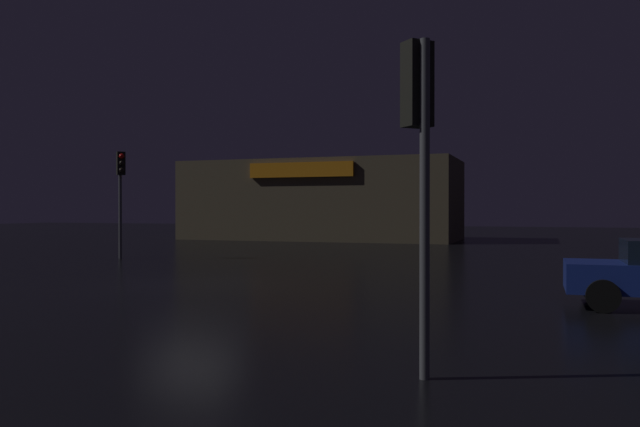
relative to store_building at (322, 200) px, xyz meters
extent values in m
plane|color=black|center=(5.15, -25.14, -2.58)|extent=(120.00, 120.00, 0.00)
cube|color=brown|center=(0.00, 0.01, 0.00)|extent=(17.76, 7.42, 5.14)
cube|color=orange|center=(0.00, -3.85, 1.82)|extent=(6.69, 0.24, 0.90)
cylinder|color=#595B60|center=(-2.22, -18.34, -0.42)|extent=(0.13, 0.13, 4.32)
cube|color=black|center=(-2.11, -18.44, 1.27)|extent=(0.41, 0.41, 0.93)
sphere|color=red|center=(-1.99, -18.55, 1.55)|extent=(0.20, 0.20, 0.20)
sphere|color=black|center=(-1.99, -18.55, 1.27)|extent=(0.20, 0.20, 0.20)
sphere|color=black|center=(-1.99, -18.55, 0.99)|extent=(0.20, 0.20, 0.20)
cylinder|color=#595B60|center=(12.70, -32.51, -0.56)|extent=(0.12, 0.12, 4.03)
cube|color=black|center=(12.59, -32.40, 0.94)|extent=(0.41, 0.41, 1.03)
sphere|color=red|center=(12.47, -32.29, 1.25)|extent=(0.20, 0.20, 0.20)
sphere|color=black|center=(12.47, -32.29, 0.94)|extent=(0.20, 0.20, 0.20)
sphere|color=black|center=(12.47, -32.29, 0.63)|extent=(0.20, 0.20, 0.20)
cylinder|color=black|center=(15.09, -24.85, -2.25)|extent=(0.65, 0.23, 0.65)
cylinder|color=black|center=(15.11, -26.52, -2.25)|extent=(0.65, 0.23, 0.65)
camera|label=1|loc=(14.05, -40.05, -0.55)|focal=35.91mm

